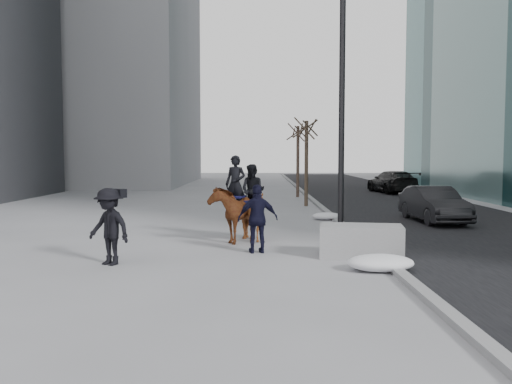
{
  "coord_description": "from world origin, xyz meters",
  "views": [
    {
      "loc": [
        0.05,
        -13.4,
        2.52
      ],
      "look_at": [
        0.0,
        1.2,
        1.5
      ],
      "focal_mm": 38.0,
      "sensor_mm": 36.0,
      "label": 1
    }
  ],
  "objects_px": {
    "mounted_right": "(253,210)",
    "car_near": "(434,204)",
    "planter": "(361,241)",
    "mounted_left": "(235,209)"
  },
  "relations": [
    {
      "from": "car_near",
      "to": "mounted_left",
      "type": "bearing_deg",
      "value": -152.24
    },
    {
      "from": "planter",
      "to": "mounted_right",
      "type": "height_order",
      "value": "mounted_right"
    },
    {
      "from": "car_near",
      "to": "mounted_right",
      "type": "relative_size",
      "value": 1.81
    },
    {
      "from": "planter",
      "to": "mounted_right",
      "type": "xyz_separation_m",
      "value": [
        -2.67,
        2.47,
        0.5
      ]
    },
    {
      "from": "car_near",
      "to": "mounted_right",
      "type": "bearing_deg",
      "value": -150.07
    },
    {
      "from": "car_near",
      "to": "mounted_right",
      "type": "height_order",
      "value": "mounted_right"
    },
    {
      "from": "mounted_left",
      "to": "mounted_right",
      "type": "distance_m",
      "value": 0.51
    },
    {
      "from": "mounted_right",
      "to": "car_near",
      "type": "bearing_deg",
      "value": 33.66
    },
    {
      "from": "car_near",
      "to": "mounted_left",
      "type": "relative_size",
      "value": 1.62
    },
    {
      "from": "planter",
      "to": "mounted_left",
      "type": "distance_m",
      "value": 4.09
    }
  ]
}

